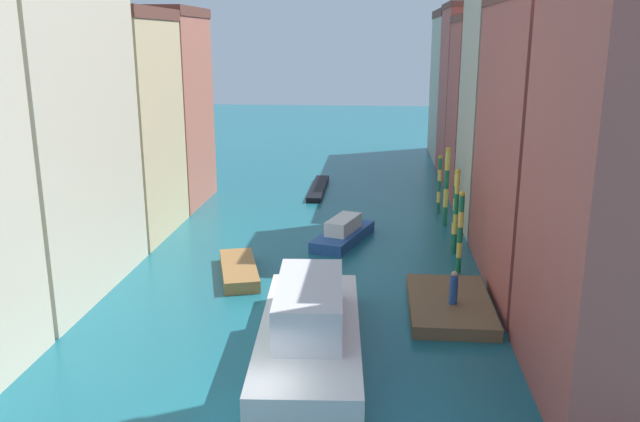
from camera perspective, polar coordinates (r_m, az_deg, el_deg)
ground_plane at (r=44.57m, az=0.22°, el=-0.63°), size 154.00×154.00×0.00m
building_left_1 at (r=33.13m, az=-24.00°, el=6.51°), size 6.53×10.86×15.63m
building_left_2 at (r=41.88m, az=-17.55°, el=7.22°), size 6.53×8.05×13.63m
building_left_3 at (r=49.33m, az=-14.02°, el=8.73°), size 6.53×7.79×13.99m
building_right_1 at (r=33.20m, az=20.34°, el=5.63°), size 6.53×12.20×14.18m
building_right_2 at (r=43.22m, az=16.99°, el=10.43°), size 6.53×8.13×18.06m
building_right_3 at (r=51.44m, az=14.99°, el=8.65°), size 6.53×7.53×13.54m
building_right_4 at (r=59.13m, az=13.77°, el=10.07°), size 6.53×7.77×14.78m
building_right_5 at (r=68.45m, az=12.62°, el=10.67°), size 6.53×11.15×14.60m
waterfront_dock at (r=30.24m, az=11.24°, el=-8.04°), size 3.62×6.23×0.56m
person_on_dock at (r=29.40m, az=11.59°, el=-6.65°), size 0.36×0.36×1.53m
mooring_pole_0 at (r=34.50m, az=12.14°, el=-1.75°), size 0.30×0.30×4.38m
mooring_pole_1 at (r=37.39m, az=11.78°, el=-0.00°), size 0.28×0.28×4.94m
mooring_pole_2 at (r=38.89m, az=11.71°, el=0.32°), size 0.31×0.31×4.60m
mooring_pole_3 at (r=43.12m, az=10.97°, el=2.18°), size 0.34×0.34×5.18m
mooring_pole_4 at (r=46.16m, az=10.35°, el=2.35°), size 0.27×0.27×4.11m
vaporetto_white at (r=25.63m, az=-0.91°, el=-10.15°), size 4.50×11.13×2.90m
gondola_black at (r=52.56m, az=-0.15°, el=2.00°), size 1.13×8.35×0.40m
motorboat_0 at (r=34.10m, az=-7.09°, el=-5.13°), size 3.11×5.58×0.62m
motorboat_1 at (r=39.41m, az=2.04°, el=-1.90°), size 3.72×6.23×1.48m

